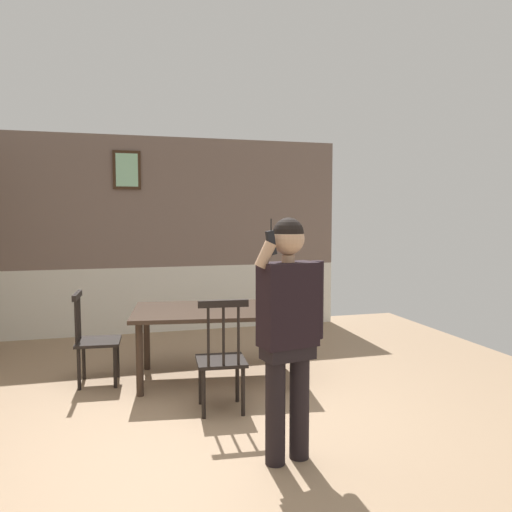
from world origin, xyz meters
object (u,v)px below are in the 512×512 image
at_px(dining_table, 215,316).
at_px(person_figure, 289,323).
at_px(chair_by_doorway, 222,358).
at_px(chair_near_window, 95,339).

bearing_deg(dining_table, person_figure, -85.71).
distance_m(dining_table, chair_by_doorway, 0.94).
relative_size(dining_table, person_figure, 1.07).
xyz_separation_m(dining_table, chair_near_window, (-1.22, 0.17, -0.21)).
height_order(dining_table, chair_near_window, chair_near_window).
relative_size(dining_table, chair_near_window, 1.92).
distance_m(chair_near_window, chair_by_doorway, 1.54).
height_order(chair_near_window, chair_by_doorway, chair_by_doorway).
relative_size(chair_by_doorway, person_figure, 0.59).
xyz_separation_m(dining_table, chair_by_doorway, (-0.12, -0.91, -0.19)).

